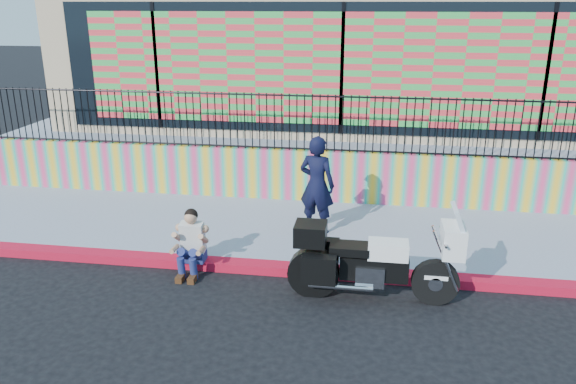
# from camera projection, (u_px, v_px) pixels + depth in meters

# --- Properties ---
(ground) EXTENTS (90.00, 90.00, 0.00)m
(ground) POSITION_uv_depth(u_px,v_px,m) (321.00, 276.00, 9.18)
(ground) COLOR black
(ground) RESTS_ON ground
(red_curb) EXTENTS (16.00, 0.30, 0.15)m
(red_curb) POSITION_uv_depth(u_px,v_px,m) (321.00, 271.00, 9.16)
(red_curb) COLOR #AB0C24
(red_curb) RESTS_ON ground
(sidewalk) EXTENTS (16.00, 3.00, 0.15)m
(sidewalk) POSITION_uv_depth(u_px,v_px,m) (329.00, 232.00, 10.70)
(sidewalk) COLOR gray
(sidewalk) RESTS_ON ground
(mural_wall) EXTENTS (16.00, 0.20, 1.10)m
(mural_wall) POSITION_uv_depth(u_px,v_px,m) (336.00, 177.00, 12.00)
(mural_wall) COLOR #EE3E78
(mural_wall) RESTS_ON sidewalk
(metal_fence) EXTENTS (15.80, 0.04, 1.20)m
(metal_fence) POSITION_uv_depth(u_px,v_px,m) (338.00, 124.00, 11.63)
(metal_fence) COLOR black
(metal_fence) RESTS_ON mural_wall
(elevated_platform) EXTENTS (16.00, 10.00, 1.25)m
(elevated_platform) POSITION_uv_depth(u_px,v_px,m) (348.00, 129.00, 16.79)
(elevated_platform) COLOR gray
(elevated_platform) RESTS_ON ground
(storefront_building) EXTENTS (14.00, 8.06, 4.00)m
(storefront_building) POSITION_uv_depth(u_px,v_px,m) (351.00, 39.00, 15.74)
(storefront_building) COLOR tan
(storefront_building) RESTS_ON elevated_platform
(police_motorcycle) EXTENTS (2.49, 0.82, 1.55)m
(police_motorcycle) POSITION_uv_depth(u_px,v_px,m) (371.00, 259.00, 8.27)
(police_motorcycle) COLOR black
(police_motorcycle) RESTS_ON ground
(police_officer) EXTENTS (0.76, 0.60, 1.84)m
(police_officer) POSITION_uv_depth(u_px,v_px,m) (317.00, 185.00, 10.27)
(police_officer) COLOR black
(police_officer) RESTS_ON sidewalk
(seated_man) EXTENTS (0.54, 0.71, 1.06)m
(seated_man) POSITION_uv_depth(u_px,v_px,m) (190.00, 249.00, 9.11)
(seated_man) COLOR navy
(seated_man) RESTS_ON ground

